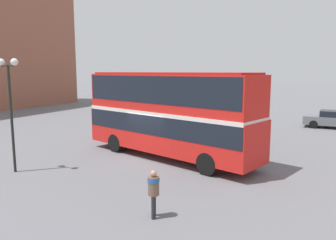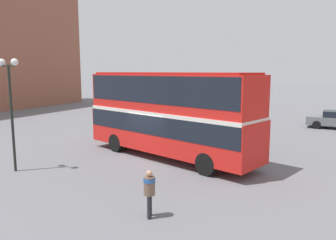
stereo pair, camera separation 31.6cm
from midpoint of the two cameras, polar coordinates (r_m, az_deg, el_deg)
ground_plane at (r=17.91m, az=-4.15°, el=-6.74°), size 240.00×240.00×0.00m
double_decker_bus at (r=17.61m, az=-0.51°, el=1.84°), size 10.83×5.56×4.64m
pedestrian_foreground at (r=10.73m, az=-3.39°, el=-11.87°), size 0.52×0.52×1.58m
parked_car_kerb_near at (r=30.39m, az=26.55°, el=0.13°), size 4.54×2.11×1.46m
street_lamp_twin_globe at (r=16.65m, az=-26.35°, el=4.54°), size 1.17×0.33×5.27m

